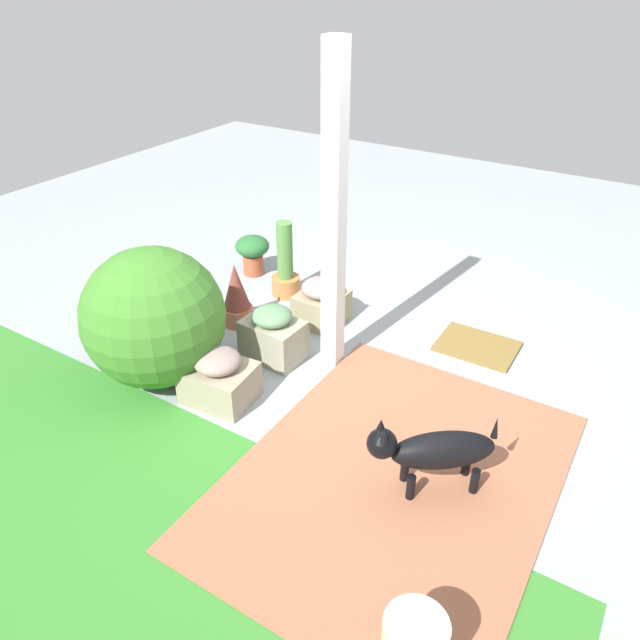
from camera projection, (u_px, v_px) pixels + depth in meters
name	position (u px, v px, depth m)	size (l,w,h in m)	color
ground_plane	(354.00, 375.00, 4.61)	(12.00, 12.00, 0.00)	#949DA0
brick_path	(394.00, 477.00, 3.70)	(1.80, 2.40, 0.02)	#9D5F42
lawn_patch	(31.00, 571.00, 3.14)	(5.20, 2.80, 0.01)	#367E2C
porch_pillar	(334.00, 221.00, 4.17)	(0.13, 0.13, 2.37)	white
stone_planter_nearest	(322.00, 302.00, 5.19)	(0.39, 0.41, 0.41)	gray
stone_planter_near	(273.00, 335.00, 4.71)	(0.48, 0.35, 0.45)	gray
stone_planter_mid	(219.00, 378.00, 4.28)	(0.52, 0.44, 0.41)	gray
round_shrub	(154.00, 317.00, 4.34)	(1.04, 1.04, 1.04)	#3B7727
terracotta_pot_broad	(253.00, 251.00, 5.96)	(0.34, 0.34, 0.40)	#A04C2E
terracotta_pot_spiky	(236.00, 296.00, 5.13)	(0.26, 0.26, 0.57)	#C3694E
terracotta_pot_tall	(285.00, 269.00, 5.58)	(0.27, 0.27, 0.73)	#BF743F
dog	(434.00, 450.00, 3.48)	(0.68, 0.60, 0.53)	black
doormat	(477.00, 346.00, 4.93)	(0.63, 0.48, 0.03)	brown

